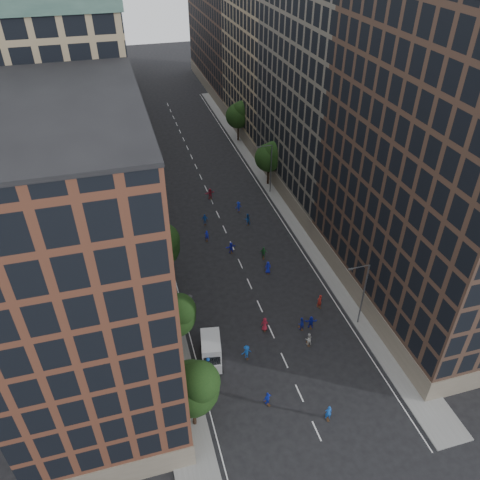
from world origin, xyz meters
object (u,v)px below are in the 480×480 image
(streetlamp_near, at_px, (362,291))
(streetlamp_far, at_px, (270,166))
(cargo_van, at_px, (211,350))
(skater_1, at_px, (328,413))
(skater_0, at_px, (208,365))
(skater_2, at_px, (301,324))

(streetlamp_near, height_order, streetlamp_far, same)
(cargo_van, distance_m, skater_1, 14.04)
(streetlamp_near, bearing_deg, streetlamp_far, 90.00)
(skater_0, bearing_deg, streetlamp_near, -149.55)
(skater_0, relative_size, skater_2, 1.11)
(skater_2, bearing_deg, cargo_van, -6.53)
(streetlamp_near, distance_m, skater_0, 19.44)
(streetlamp_near, relative_size, skater_1, 4.92)
(cargo_van, xyz_separation_m, skater_1, (9.35, -10.47, -0.43))
(streetlamp_near, relative_size, cargo_van, 1.77)
(cargo_van, bearing_deg, skater_2, 17.22)
(streetlamp_near, bearing_deg, skater_0, -173.81)
(skater_0, xyz_separation_m, skater_1, (10.07, -8.95, -0.02))
(skater_1, bearing_deg, cargo_van, -38.52)
(streetlamp_near, distance_m, streetlamp_far, 33.00)
(cargo_van, relative_size, skater_0, 2.72)
(streetlamp_far, distance_m, skater_0, 40.03)
(streetlamp_far, distance_m, cargo_van, 38.32)
(streetlamp_far, xyz_separation_m, cargo_van, (-18.15, -33.53, -3.81))
(skater_2, bearing_deg, skater_0, -0.04)
(streetlamp_far, height_order, cargo_van, streetlamp_far)
(streetlamp_near, height_order, skater_1, streetlamp_near)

